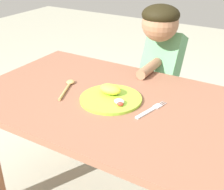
{
  "coord_description": "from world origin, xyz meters",
  "views": [
    {
      "loc": [
        0.57,
        -1.0,
        1.28
      ],
      "look_at": [
        -0.03,
        -0.0,
        0.68
      ],
      "focal_mm": 49.03,
      "sensor_mm": 36.0,
      "label": 1
    }
  ],
  "objects_px": {
    "plate": "(111,97)",
    "fork": "(151,110)",
    "person": "(161,77)",
    "spoon": "(68,86)"
  },
  "relations": [
    {
      "from": "spoon",
      "to": "person",
      "type": "relative_size",
      "value": 0.2
    },
    {
      "from": "plate",
      "to": "person",
      "type": "distance_m",
      "value": 0.54
    },
    {
      "from": "fork",
      "to": "person",
      "type": "xyz_separation_m",
      "value": [
        -0.17,
        0.53,
        -0.09
      ]
    },
    {
      "from": "person",
      "to": "plate",
      "type": "bearing_deg",
      "value": 88.0
    },
    {
      "from": "spoon",
      "to": "person",
      "type": "height_order",
      "value": "person"
    },
    {
      "from": "plate",
      "to": "spoon",
      "type": "xyz_separation_m",
      "value": [
        -0.23,
        -0.0,
        -0.01
      ]
    },
    {
      "from": "fork",
      "to": "spoon",
      "type": "xyz_separation_m",
      "value": [
        -0.42,
        0.0,
        0.0
      ]
    },
    {
      "from": "plate",
      "to": "fork",
      "type": "relative_size",
      "value": 1.47
    },
    {
      "from": "plate",
      "to": "fork",
      "type": "bearing_deg",
      "value": -0.91
    },
    {
      "from": "plate",
      "to": "spoon",
      "type": "relative_size",
      "value": 1.35
    }
  ]
}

